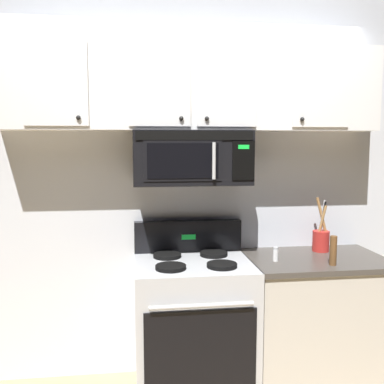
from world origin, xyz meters
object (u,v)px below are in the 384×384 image
(stove_range, at_px, (193,325))
(over_range_microwave, at_px, (191,157))
(utensil_crock_red, at_px, (321,238))
(pepper_mill, at_px, (333,251))
(salt_shaker, at_px, (276,254))

(stove_range, bearing_deg, over_range_microwave, 90.14)
(utensil_crock_red, bearing_deg, pepper_mill, -102.21)
(stove_range, xyz_separation_m, utensil_crock_red, (0.94, 0.16, 0.53))
(stove_range, bearing_deg, utensil_crock_red, 9.43)
(over_range_microwave, height_order, pepper_mill, over_range_microwave)
(stove_range, relative_size, utensil_crock_red, 2.90)
(salt_shaker, bearing_deg, stove_range, 174.19)
(over_range_microwave, xyz_separation_m, utensil_crock_red, (0.94, 0.04, -0.58))
(over_range_microwave, relative_size, salt_shaker, 8.22)
(stove_range, height_order, utensil_crock_red, utensil_crock_red)
(stove_range, distance_m, utensil_crock_red, 1.09)
(salt_shaker, height_order, pepper_mill, pepper_mill)
(stove_range, relative_size, salt_shaker, 12.11)
(utensil_crock_red, bearing_deg, stove_range, -170.57)
(salt_shaker, bearing_deg, over_range_microwave, 162.31)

